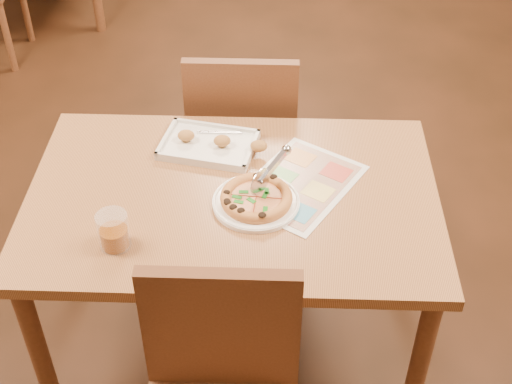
{
  "coord_description": "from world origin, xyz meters",
  "views": [
    {
      "loc": [
        0.13,
        -1.7,
        2.18
      ],
      "look_at": [
        0.08,
        -0.05,
        0.77
      ],
      "focal_mm": 50.0,
      "sensor_mm": 36.0,
      "label": 1
    }
  ],
  "objects_px": {
    "pizza": "(256,198)",
    "glass_tumbler": "(114,233)",
    "appetizer_tray": "(211,145)",
    "dining_table": "(233,214)",
    "plate": "(256,202)",
    "pizza_cutter": "(269,172)",
    "chair_far": "(243,124)",
    "menu": "(300,184)"
  },
  "relations": [
    {
      "from": "pizza_cutter",
      "to": "appetizer_tray",
      "type": "xyz_separation_m",
      "value": [
        -0.2,
        0.23,
        -0.08
      ]
    },
    {
      "from": "dining_table",
      "to": "glass_tumbler",
      "type": "distance_m",
      "value": 0.43
    },
    {
      "from": "chair_far",
      "to": "menu",
      "type": "xyz_separation_m",
      "value": [
        0.21,
        -0.55,
        0.16
      ]
    },
    {
      "from": "dining_table",
      "to": "plate",
      "type": "bearing_deg",
      "value": -32.58
    },
    {
      "from": "dining_table",
      "to": "glass_tumbler",
      "type": "relative_size",
      "value": 11.37
    },
    {
      "from": "pizza_cutter",
      "to": "menu",
      "type": "relative_size",
      "value": 0.36
    },
    {
      "from": "plate",
      "to": "appetizer_tray",
      "type": "distance_m",
      "value": 0.33
    },
    {
      "from": "chair_far",
      "to": "menu",
      "type": "height_order",
      "value": "chair_far"
    },
    {
      "from": "chair_far",
      "to": "pizza_cutter",
      "type": "height_order",
      "value": "chair_far"
    },
    {
      "from": "pizza",
      "to": "appetizer_tray",
      "type": "distance_m",
      "value": 0.33
    },
    {
      "from": "dining_table",
      "to": "plate",
      "type": "height_order",
      "value": "plate"
    },
    {
      "from": "appetizer_tray",
      "to": "glass_tumbler",
      "type": "relative_size",
      "value": 3.3
    },
    {
      "from": "pizza",
      "to": "menu",
      "type": "bearing_deg",
      "value": 36.42
    },
    {
      "from": "chair_far",
      "to": "pizza_cutter",
      "type": "xyz_separation_m",
      "value": [
        0.11,
        -0.6,
        0.24
      ]
    },
    {
      "from": "pizza_cutter",
      "to": "menu",
      "type": "xyz_separation_m",
      "value": [
        0.1,
        0.05,
        -0.09
      ]
    },
    {
      "from": "pizza_cutter",
      "to": "chair_far",
      "type": "bearing_deg",
      "value": 48.09
    },
    {
      "from": "pizza_cutter",
      "to": "glass_tumbler",
      "type": "distance_m",
      "value": 0.5
    },
    {
      "from": "plate",
      "to": "appetizer_tray",
      "type": "xyz_separation_m",
      "value": [
        -0.16,
        0.28,
        0.01
      ]
    },
    {
      "from": "plate",
      "to": "menu",
      "type": "xyz_separation_m",
      "value": [
        0.14,
        0.1,
        -0.0
      ]
    },
    {
      "from": "pizza_cutter",
      "to": "glass_tumbler",
      "type": "relative_size",
      "value": 1.29
    },
    {
      "from": "pizza",
      "to": "pizza_cutter",
      "type": "bearing_deg",
      "value": 53.81
    },
    {
      "from": "menu",
      "to": "dining_table",
      "type": "bearing_deg",
      "value": -166.22
    },
    {
      "from": "pizza",
      "to": "appetizer_tray",
      "type": "bearing_deg",
      "value": 120.13
    },
    {
      "from": "appetizer_tray",
      "to": "menu",
      "type": "height_order",
      "value": "appetizer_tray"
    },
    {
      "from": "chair_far",
      "to": "glass_tumbler",
      "type": "distance_m",
      "value": 0.93
    },
    {
      "from": "glass_tumbler",
      "to": "menu",
      "type": "xyz_separation_m",
      "value": [
        0.54,
        0.29,
        -0.05
      ]
    },
    {
      "from": "pizza",
      "to": "glass_tumbler",
      "type": "bearing_deg",
      "value": -154.15
    },
    {
      "from": "chair_far",
      "to": "menu",
      "type": "distance_m",
      "value": 0.61
    },
    {
      "from": "dining_table",
      "to": "pizza",
      "type": "distance_m",
      "value": 0.14
    },
    {
      "from": "pizza",
      "to": "glass_tumbler",
      "type": "distance_m",
      "value": 0.45
    },
    {
      "from": "pizza_cutter",
      "to": "glass_tumbler",
      "type": "height_order",
      "value": "pizza_cutter"
    },
    {
      "from": "chair_far",
      "to": "pizza_cutter",
      "type": "bearing_deg",
      "value": 100.69
    },
    {
      "from": "chair_far",
      "to": "appetizer_tray",
      "type": "bearing_deg",
      "value": 76.86
    },
    {
      "from": "menu",
      "to": "pizza_cutter",
      "type": "bearing_deg",
      "value": -153.1
    },
    {
      "from": "dining_table",
      "to": "glass_tumbler",
      "type": "xyz_separation_m",
      "value": [
        -0.33,
        -0.24,
        0.14
      ]
    },
    {
      "from": "plate",
      "to": "pizza",
      "type": "height_order",
      "value": "pizza"
    },
    {
      "from": "dining_table",
      "to": "glass_tumbler",
      "type": "height_order",
      "value": "glass_tumbler"
    },
    {
      "from": "pizza_cutter",
      "to": "menu",
      "type": "distance_m",
      "value": 0.14
    },
    {
      "from": "pizza",
      "to": "glass_tumbler",
      "type": "height_order",
      "value": "glass_tumbler"
    },
    {
      "from": "appetizer_tray",
      "to": "glass_tumbler",
      "type": "distance_m",
      "value": 0.53
    },
    {
      "from": "chair_far",
      "to": "menu",
      "type": "relative_size",
      "value": 1.15
    },
    {
      "from": "appetizer_tray",
      "to": "dining_table",
      "type": "bearing_deg",
      "value": -69.76
    }
  ]
}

